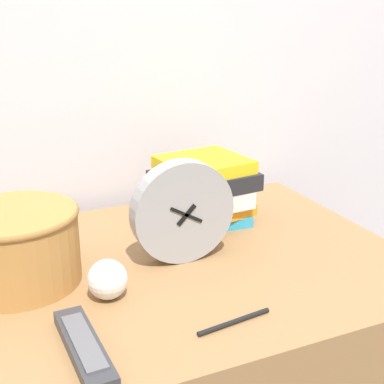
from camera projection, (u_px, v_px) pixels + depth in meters
name	position (u px, v px, depth m)	size (l,w,h in m)	color
wall_back	(64.00, 3.00, 1.19)	(6.00, 0.04, 2.40)	silver
desk_clock	(183.00, 212.00, 1.01)	(0.20, 0.04, 0.20)	#99999E
book_stack	(200.00, 193.00, 1.18)	(0.26, 0.19, 0.15)	#2D9ED1
basket	(16.00, 244.00, 0.94)	(0.23, 0.23, 0.14)	#B27A3D
tv_remote	(84.00, 347.00, 0.76)	(0.05, 0.20, 0.02)	#333338
crumpled_paper_ball	(107.00, 279.00, 0.90)	(0.07, 0.07, 0.07)	white
pen	(234.00, 322.00, 0.83)	(0.13, 0.02, 0.01)	black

